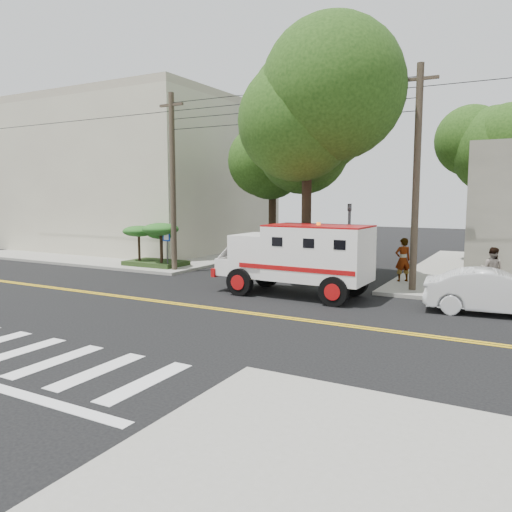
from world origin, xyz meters
The scene contains 15 objects.
ground centered at (0.00, 0.00, 0.00)m, with size 100.00×100.00×0.00m, color black.
sidewalk_nw centered at (-13.50, 13.50, 0.07)m, with size 17.00×17.00×0.15m, color gray.
building_left centered at (-15.50, 15.00, 5.15)m, with size 16.00×14.00×10.00m, color #B7AE96.
utility_pole_left centered at (-5.60, 6.00, 4.50)m, with size 0.28×0.28×9.00m, color #382D23.
utility_pole_right centered at (6.30, 6.20, 4.50)m, with size 0.28×0.28×9.00m, color #382D23.
tree_main centered at (1.94, 6.21, 7.20)m, with size 6.08×5.70×9.85m.
tree_left centered at (-2.68, 11.79, 5.73)m, with size 4.48×4.20×7.70m.
tree_right centered at (8.84, 15.77, 6.09)m, with size 4.80×4.50×8.20m.
traffic_signal centered at (3.80, 5.60, 2.23)m, with size 0.15×0.18×3.60m.
accessibility_sign centered at (-6.20, 6.17, 1.37)m, with size 0.45×0.10×2.02m.
palm_planter centered at (-7.44, 6.62, 1.65)m, with size 3.52×2.63×2.36m.
armored_truck centered at (2.49, 3.50, 1.60)m, with size 6.23×2.62×2.81m.
parked_sedan centered at (9.45, 3.80, 0.74)m, with size 1.56×4.49×1.48m, color silver.
pedestrian_a centered at (5.50, 8.00, 1.12)m, with size 0.71×0.46×1.94m, color gray.
pedestrian_b centered at (9.12, 7.23, 1.03)m, with size 0.86×0.67×1.77m, color gray.
Camera 1 is at (10.31, -14.26, 3.91)m, focal length 35.00 mm.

